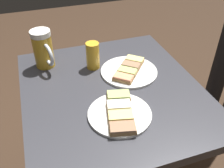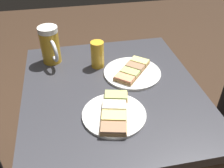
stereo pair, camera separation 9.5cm
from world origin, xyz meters
name	(u,v)px [view 1 (the left image)]	position (x,y,z in m)	size (l,w,h in m)	color
cafe_table	(112,121)	(0.00, 0.00, 0.57)	(0.67, 0.74, 0.74)	black
plate_near	(120,113)	(0.02, 0.15, 0.75)	(0.21, 0.22, 0.03)	white
plate_far	(129,71)	(-0.10, -0.08, 0.75)	(0.23, 0.23, 0.03)	white
beer_mug	(43,49)	(0.22, -0.24, 0.82)	(0.08, 0.14, 0.16)	gold
beer_glass_small	(93,56)	(0.03, -0.17, 0.80)	(0.06, 0.06, 0.11)	gold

